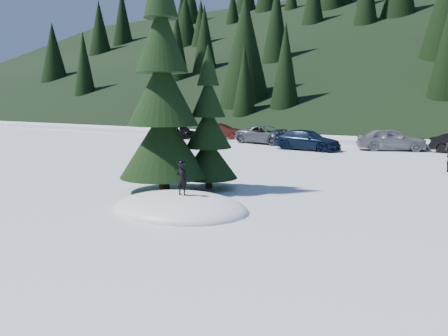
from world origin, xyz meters
The scene contains 11 objects.
ground centered at (0.00, 0.00, 0.00)m, with size 200.00×200.00×0.00m, color white.
snow_mound centered at (0.00, 0.00, 0.00)m, with size 4.48×3.52×0.96m, color white.
forest_hillside centered at (0.00, 54.00, 12.50)m, with size 200.00×60.00×25.00m, color black, non-canonical shape.
spruce_tall centered at (-2.20, 1.80, 3.32)m, with size 3.20×3.20×8.60m.
spruce_short centered at (-1.20, 3.20, 2.10)m, with size 2.20×2.20×5.37m.
child_skier centered at (0.17, -0.08, 0.97)m, with size 0.36×0.24×0.99m, color black.
car_0 centered at (-16.91, 20.68, 0.63)m, with size 1.48×3.69×1.26m, color black.
car_1 centered at (-13.37, 22.05, 0.68)m, with size 1.44×4.12×1.36m, color #340E09.
car_2 centered at (-7.88, 20.29, 0.70)m, with size 2.32×5.03×1.40m, color #4F5257.
car_3 centered at (-3.37, 17.80, 0.68)m, with size 1.90×4.66×1.35m, color black.
car_4 centered at (1.48, 20.67, 0.76)m, with size 1.80×4.48×1.53m, color gray.
Camera 1 is at (8.34, -10.11, 3.26)m, focal length 35.00 mm.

